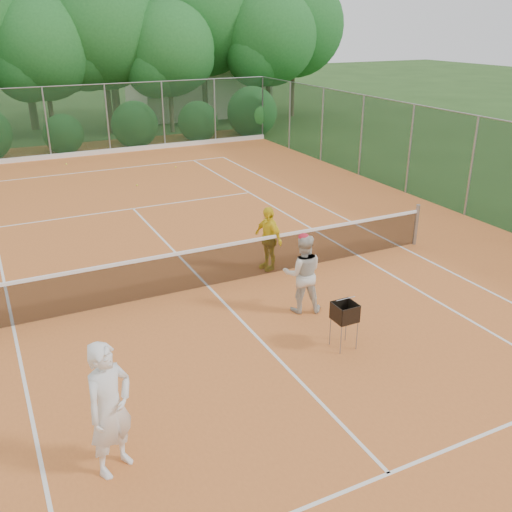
{
  "coord_description": "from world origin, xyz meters",
  "views": [
    {
      "loc": [
        -4.18,
        -10.87,
        5.58
      ],
      "look_at": [
        0.61,
        -1.2,
        1.1
      ],
      "focal_mm": 40.0,
      "sensor_mm": 36.0,
      "label": 1
    }
  ],
  "objects_px": {
    "player_white": "(110,409)",
    "ball_hopper": "(345,313)",
    "player_center_grp": "(303,273)",
    "player_yellow": "(268,238)"
  },
  "relations": [
    {
      "from": "player_center_grp",
      "to": "ball_hopper",
      "type": "relative_size",
      "value": 1.9
    },
    {
      "from": "player_white",
      "to": "ball_hopper",
      "type": "bearing_deg",
      "value": -14.33
    },
    {
      "from": "player_white",
      "to": "ball_hopper",
      "type": "height_order",
      "value": "player_white"
    },
    {
      "from": "player_yellow",
      "to": "ball_hopper",
      "type": "xyz_separation_m",
      "value": [
        -0.42,
        -3.79,
        -0.07
      ]
    },
    {
      "from": "player_white",
      "to": "ball_hopper",
      "type": "xyz_separation_m",
      "value": [
        4.46,
        1.2,
        -0.25
      ]
    },
    {
      "from": "player_white",
      "to": "player_center_grp",
      "type": "distance_m",
      "value": 5.3
    },
    {
      "from": "player_yellow",
      "to": "ball_hopper",
      "type": "relative_size",
      "value": 1.74
    },
    {
      "from": "player_white",
      "to": "ball_hopper",
      "type": "relative_size",
      "value": 2.15
    },
    {
      "from": "player_yellow",
      "to": "ball_hopper",
      "type": "bearing_deg",
      "value": -18.54
    },
    {
      "from": "player_white",
      "to": "ball_hopper",
      "type": "distance_m",
      "value": 4.63
    }
  ]
}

